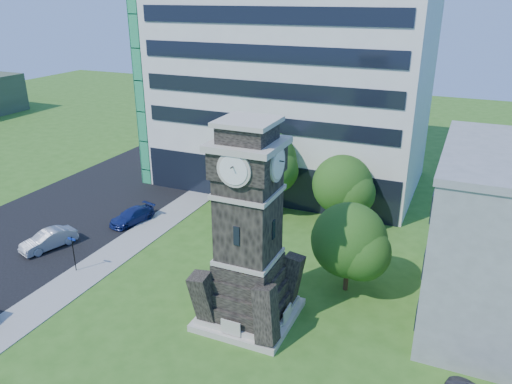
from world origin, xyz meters
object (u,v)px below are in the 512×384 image
at_px(car_street_mid, 49,240).
at_px(park_bench, 259,315).
at_px(street_sign, 73,250).
at_px(clock_tower, 248,239).
at_px(car_street_north, 132,216).

xyz_separation_m(car_street_mid, park_bench, (18.56, -2.18, -0.14)).
distance_m(car_street_mid, park_bench, 18.69).
height_order(car_street_mid, street_sign, street_sign).
bearing_deg(car_street_mid, clock_tower, 11.63).
distance_m(clock_tower, car_street_mid, 18.41).
height_order(clock_tower, park_bench, clock_tower).
height_order(clock_tower, street_sign, clock_tower).
relative_size(car_street_north, street_sign, 1.55).
height_order(clock_tower, car_street_north, clock_tower).
distance_m(clock_tower, park_bench, 4.80).
bearing_deg(park_bench, clock_tower, 176.30).
bearing_deg(car_street_mid, car_street_north, 82.01).
bearing_deg(clock_tower, park_bench, -20.72).
height_order(car_street_mid, park_bench, car_street_mid).
xyz_separation_m(car_street_mid, street_sign, (4.32, -1.87, 0.99)).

